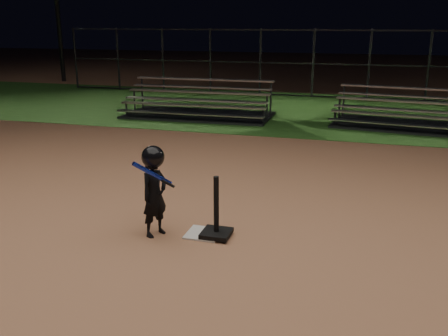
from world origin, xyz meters
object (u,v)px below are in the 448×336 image
child_batter (154,189)px  bleacher_right (413,120)px  home_plate (204,234)px  batting_tee (216,225)px  bleacher_left (198,109)px

child_batter → bleacher_right: 9.16m
home_plate → batting_tee: batting_tee is taller
home_plate → child_batter: bearing=-163.7°
child_batter → bleacher_left: child_batter is taller
home_plate → child_batter: (-0.61, -0.18, 0.64)m
batting_tee → bleacher_right: (3.04, 8.16, 0.03)m
batting_tee → bleacher_right: 8.70m
home_plate → batting_tee: bearing=-9.0°
home_plate → child_batter: size_ratio=0.36×
bleacher_right → child_batter: bearing=-107.0°
batting_tee → home_plate: bearing=171.0°
batting_tee → bleacher_left: bearing=110.5°
batting_tee → bleacher_left: size_ratio=0.19×
home_plate → bleacher_left: (-2.85, 8.10, 0.21)m
child_batter → bleacher_right: child_batter is taller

